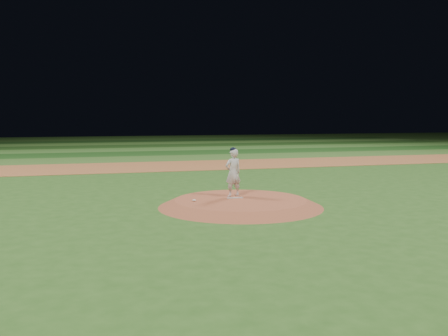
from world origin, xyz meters
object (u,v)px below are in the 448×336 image
object	(u,v)px
pitchers_mound	(241,203)
pitching_rubber	(235,198)
rosin_bag	(194,200)
pitcher_on_mound	(233,172)

from	to	relation	value
pitchers_mound	pitching_rubber	bearing A→B (deg)	114.27
pitching_rubber	rosin_bag	world-z (taller)	rosin_bag
pitchers_mound	rosin_bag	bearing A→B (deg)	178.96
pitching_rubber	rosin_bag	size ratio (longest dim) A/B	4.37
pitching_rubber	pitcher_on_mound	distance (m)	0.91
pitching_rubber	rosin_bag	xyz separation A→B (m)	(-1.47, -0.23, 0.02)
pitchers_mound	pitching_rubber	distance (m)	0.31
pitchers_mound	pitcher_on_mound	xyz separation A→B (m)	(-0.06, 0.64, 0.96)
rosin_bag	pitching_rubber	bearing A→B (deg)	8.83
pitchers_mound	pitcher_on_mound	bearing A→B (deg)	95.58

